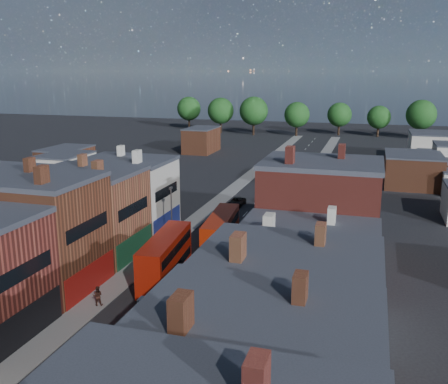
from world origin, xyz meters
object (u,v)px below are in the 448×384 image
Objects in this scene: car_1 at (112,379)px; car_3 at (266,201)px; car_2 at (236,202)px; ped_1 at (98,296)px; bus_2 at (291,173)px; ped_3 at (237,306)px; bus_1 at (221,233)px; bus_0 at (165,257)px.

car_1 is 0.93× the size of car_3.
ped_1 is at bearing -92.12° from car_2.
bus_2 is 17.16m from car_3.
car_3 is 2.42× the size of ped_3.
car_3 is at bearing -123.51° from ped_1.
ped_1 is (-7.74, -42.42, 0.56)m from car_3.
bus_1 is 2.42× the size of car_2.
bus_1 reaches higher than car_1.
car_1 is at bearing -95.22° from car_3.
bus_1 reaches higher than bus_2.
ped_3 is at bearing -72.27° from car_2.
bus_2 is at bearing 16.52° from ped_3.
bus_2 is (2.00, 42.17, -0.32)m from bus_1.
car_1 reaches higher than car_3.
car_2 is at bearing -157.62° from car_3.
ped_1 is (-3.10, -40.00, 0.42)m from car_2.
bus_2 is 2.99× the size of car_1.
car_2 is 3.18× the size of ped_3.
ped_1 is at bearing 130.40° from car_1.
car_2 is (-4.19, 22.76, -2.05)m from bus_1.
car_2 is (-0.89, 32.53, -2.08)m from bus_0.
car_2 is (-6.19, -19.41, -1.72)m from bus_2.
car_2 is 39.09m from ped_3.
bus_1 is 6.03× the size of ped_1.
bus_2 is at bearing 79.66° from car_3.
car_3 is 1.89× the size of ped_1.
bus_0 reaches higher than bus_2.
car_3 is at bearing 77.89° from bus_0.
bus_0 reaches higher than car_1.
bus_0 is 2.46× the size of car_2.
bus_0 is 1.16× the size of bus_2.
car_1 is (3.68, -18.50, -2.19)m from bus_0.
ped_1 is (-7.68, 11.02, 0.53)m from car_1.
car_1 is 14.55m from ped_3.
bus_1 is 25.28m from car_3.
bus_1 is 42.22m from bus_2.
bus_1 is at bearing 65.36° from bus_0.
ped_3 is (5.75, -40.11, 0.35)m from car_3.
ped_1 is at bearing 112.05° from ped_3.
bus_1 is 3.43× the size of car_1.
ped_3 is (4.20, -57.10, -1.51)m from bus_2.
bus_0 is 35.22m from car_3.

